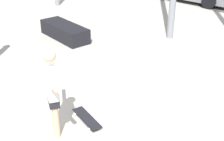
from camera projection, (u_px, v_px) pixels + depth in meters
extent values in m
plane|color=#B2ADA3|center=(54.00, 132.00, 5.52)|extent=(36.00, 36.00, 0.00)
cylinder|color=#DBAD89|center=(54.00, 113.00, 5.39)|extent=(0.11, 0.11, 0.75)
cylinder|color=#DBAD89|center=(56.00, 118.00, 5.26)|extent=(0.11, 0.11, 0.75)
cube|color=black|center=(54.00, 100.00, 5.18)|extent=(0.35, 0.30, 0.17)
cube|color=silver|center=(52.00, 82.00, 5.04)|extent=(0.40, 0.33, 0.55)
sphere|color=#DBAD89|center=(49.00, 56.00, 4.83)|extent=(0.21, 0.21, 0.21)
cylinder|color=#DBAD89|center=(48.00, 65.00, 5.37)|extent=(0.46, 0.30, 0.32)
cylinder|color=#DBAD89|center=(55.00, 90.00, 4.61)|extent=(0.46, 0.30, 0.32)
cube|color=black|center=(87.00, 118.00, 5.80)|extent=(0.84, 0.40, 0.01)
cylinder|color=silver|center=(99.00, 125.00, 5.66)|extent=(0.06, 0.04, 0.05)
cylinder|color=silver|center=(89.00, 129.00, 5.56)|extent=(0.06, 0.04, 0.05)
cylinder|color=silver|center=(85.00, 111.00, 6.08)|extent=(0.06, 0.04, 0.05)
cylinder|color=silver|center=(75.00, 114.00, 5.98)|extent=(0.06, 0.04, 0.05)
cube|color=black|center=(65.00, 31.00, 9.74)|extent=(1.94, 0.87, 0.45)
cylinder|color=black|center=(209.00, 1.00, 12.86)|extent=(0.63, 0.24, 0.62)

